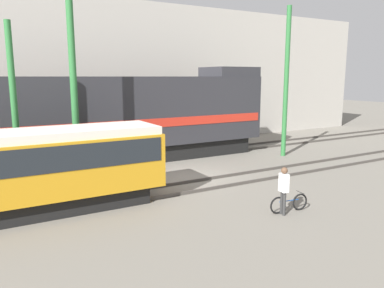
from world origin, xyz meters
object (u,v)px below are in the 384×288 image
Objects in this scene: freight_locomotive at (122,118)px; utility_pole_center at (74,92)px; bicycle at (289,203)px; person at (284,186)px; utility_pole_left at (14,109)px; utility_pole_right at (286,83)px; streetcar at (29,168)px.

utility_pole_center reaches higher than freight_locomotive.
bicycle is 0.86m from person.
person is 0.21× the size of utility_pole_center.
utility_pole_left is (-7.96, 7.74, 2.52)m from person.
utility_pole_right is at bearing -18.76° from freight_locomotive.
freight_locomotive is 11.12× the size of bicycle.
freight_locomotive is at bearing 48.37° from streetcar.
streetcar is (-5.71, -6.43, -0.85)m from freight_locomotive.
bicycle is 10.41m from utility_pole_center.
utility_pole_left is at bearing 137.57° from bicycle.
utility_pole_center is at bearing 125.30° from person.
bicycle is at bearing -131.97° from utility_pole_right.
bicycle is (2.59, -10.86, -2.27)m from freight_locomotive.
streetcar is at bearing -127.01° from utility_pole_center.
streetcar is at bearing 151.92° from bicycle.
freight_locomotive reaches higher than bicycle.
freight_locomotive is at bearing 101.32° from person.
utility_pole_center is (-5.48, 7.74, 3.18)m from person.
freight_locomotive is 11.28m from person.
utility_pole_left is at bearing -150.89° from freight_locomotive.
person is at bearing -44.19° from utility_pole_left.
person is 0.25× the size of utility_pole_left.
freight_locomotive is 2.13× the size of utility_pole_center.
utility_pole_left is 2.57m from utility_pole_center.
freight_locomotive is 1.99× the size of utility_pole_right.
utility_pole_left reaches higher than streetcar.
utility_pole_center reaches higher than streetcar.
freight_locomotive is at bearing 44.33° from utility_pole_center.
freight_locomotive is 4.89m from utility_pole_center.
utility_pole_right is (15.23, -0.00, 0.95)m from utility_pole_left.
person reaches higher than bicycle.
freight_locomotive is 1.89× the size of streetcar.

